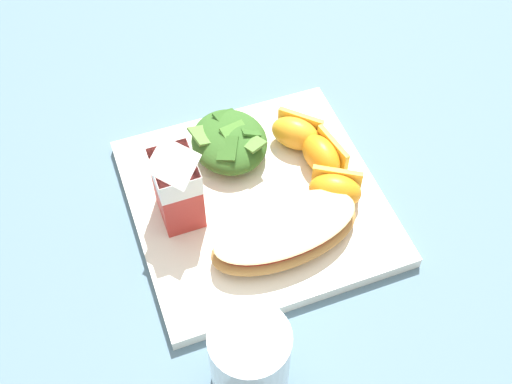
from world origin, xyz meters
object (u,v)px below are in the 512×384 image
Objects in this scene: cheesy_pizza_bread at (285,233)px; white_plate at (256,201)px; orange_wedge_front at (335,189)px; green_salad_pile at (229,141)px; drinking_clear_cup at (250,359)px; orange_wedge_rear at (296,132)px; milk_carton at (176,181)px; orange_wedge_middle at (322,155)px.

white_plate is at bearing 7.17° from cheesy_pizza_bread.
green_salad_pile is at bearing 39.42° from orange_wedge_front.
white_plate is 4.00× the size of orange_wedge_front.
white_plate is 2.92× the size of drinking_clear_cup.
orange_wedge_rear is 0.71× the size of drinking_clear_cup.
milk_carton reaches higher than orange_wedge_rear.
orange_wedge_rear is at bearing 5.48° from orange_wedge_front.
green_salad_pile reaches higher than orange_wedge_middle.
orange_wedge_rear is (0.13, -0.06, 0.00)m from cheesy_pizza_bread.
cheesy_pizza_bread is at bearing -34.26° from drinking_clear_cup.
orange_wedge_front is (-0.04, -0.17, -0.04)m from milk_carton.
orange_wedge_front is at bearing -104.19° from milk_carton.
milk_carton is at bearing 129.03° from green_salad_pile.
cheesy_pizza_bread is 0.15m from drinking_clear_cup.
orange_wedge_rear is 0.29m from drinking_clear_cup.
orange_wedge_middle is 0.96× the size of orange_wedge_rear.
orange_wedge_front and orange_wedge_middle have the same top height.
green_salad_pile is 0.08m from orange_wedge_rear.
orange_wedge_middle is at bearing -79.00° from white_plate.
orange_wedge_middle is at bearing -87.20° from milk_carton.
white_plate is 0.09m from orange_wedge_front.
orange_wedge_rear reaches higher than white_plate.
milk_carton reaches higher than drinking_clear_cup.
milk_carton is (0.01, 0.09, 0.07)m from white_plate.
orange_wedge_rear reaches higher than cheesy_pizza_bread.
orange_wedge_front and orange_wedge_rear have the same top height.
cheesy_pizza_bread is 0.08m from orange_wedge_front.
green_salad_pile is 1.43× the size of orange_wedge_front.
orange_wedge_front is at bearing -140.58° from green_salad_pile.
cheesy_pizza_bread is (-0.07, -0.01, 0.03)m from white_plate.
white_plate is 4.12× the size of orange_wedge_rear.
orange_wedge_front is (0.03, -0.07, 0.00)m from cheesy_pizza_bread.
orange_wedge_front reaches higher than white_plate.
orange_wedge_middle is 0.05m from orange_wedge_rear.
milk_carton is at bearing 107.87° from orange_wedge_rear.
orange_wedge_front is 1.07× the size of orange_wedge_middle.
drinking_clear_cup is at bearing -176.97° from milk_carton.
green_salad_pile is 0.11m from milk_carton.
green_salad_pile is 0.91× the size of milk_carton.
green_salad_pile is 1.47× the size of orange_wedge_rear.
orange_wedge_rear is at bearing -26.87° from cheesy_pizza_bread.
orange_wedge_middle is (0.05, -0.01, 0.00)m from orange_wedge_front.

